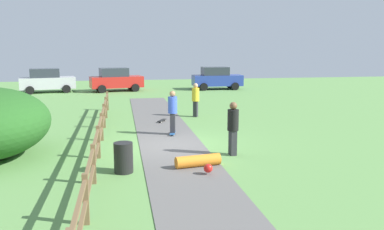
# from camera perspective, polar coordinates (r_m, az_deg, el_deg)

# --- Properties ---
(ground_plane) EXTENTS (60.00, 60.00, 0.00)m
(ground_plane) POSITION_cam_1_polar(r_m,az_deg,el_deg) (15.22, -2.88, -4.31)
(ground_plane) COLOR #60934C
(asphalt_path) EXTENTS (2.40, 28.00, 0.02)m
(asphalt_path) POSITION_cam_1_polar(r_m,az_deg,el_deg) (15.22, -2.88, -4.28)
(asphalt_path) COLOR #605E5B
(asphalt_path) RESTS_ON ground_plane
(wooden_fence) EXTENTS (0.12, 18.12, 1.10)m
(wooden_fence) POSITION_cam_1_polar(r_m,az_deg,el_deg) (14.98, -12.83, -2.15)
(wooden_fence) COLOR brown
(wooden_fence) RESTS_ON ground_plane
(trash_bin) EXTENTS (0.56, 0.56, 0.90)m
(trash_bin) POSITION_cam_1_polar(r_m,az_deg,el_deg) (12.10, -9.63, -5.94)
(trash_bin) COLOR black
(trash_bin) RESTS_ON ground_plane
(skater_riding) EXTENTS (0.45, 0.82, 1.84)m
(skater_riding) POSITION_cam_1_polar(r_m,az_deg,el_deg) (16.82, -2.75, 0.68)
(skater_riding) COLOR #265999
(skater_riding) RESTS_ON asphalt_path
(skater_fallen) EXTENTS (1.46, 1.25, 0.36)m
(skater_fallen) POSITION_cam_1_polar(r_m,az_deg,el_deg) (12.45, 0.97, -6.54)
(skater_fallen) COLOR orange
(skater_fallen) RESTS_ON asphalt_path
(skateboard_loose) EXTENTS (0.54, 0.80, 0.08)m
(skateboard_loose) POSITION_cam_1_polar(r_m,az_deg,el_deg) (19.86, -4.25, -0.75)
(skateboard_loose) COLOR black
(skateboard_loose) RESTS_ON asphalt_path
(bystander_black) EXTENTS (0.41, 0.41, 1.83)m
(bystander_black) POSITION_cam_1_polar(r_m,az_deg,el_deg) (13.76, 5.79, -1.52)
(bystander_black) COLOR #2D2D33
(bystander_black) RESTS_ON ground_plane
(bystander_yellow) EXTENTS (0.50, 0.50, 1.77)m
(bystander_yellow) POSITION_cam_1_polar(r_m,az_deg,el_deg) (21.19, 0.50, 2.37)
(bystander_yellow) COLOR #2D2D33
(bystander_yellow) RESTS_ON ground_plane
(parked_car_red) EXTENTS (4.46, 2.63, 1.92)m
(parked_car_red) POSITION_cam_1_polar(r_m,az_deg,el_deg) (33.87, -10.67, 4.93)
(parked_car_red) COLOR red
(parked_car_red) RESTS_ON ground_plane
(parked_car_silver) EXTENTS (4.46, 2.65, 1.92)m
(parked_car_silver) POSITION_cam_1_polar(r_m,az_deg,el_deg) (34.36, -19.78, 4.59)
(parked_car_silver) COLOR #B7B7BC
(parked_car_silver) RESTS_ON ground_plane
(parked_car_blue) EXTENTS (4.20, 2.01, 1.92)m
(parked_car_blue) POSITION_cam_1_polar(r_m,az_deg,el_deg) (34.84, 3.49, 5.20)
(parked_car_blue) COLOR #283D99
(parked_car_blue) RESTS_ON ground_plane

